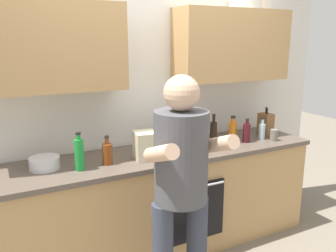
% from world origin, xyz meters
% --- Properties ---
extents(ground_plane, '(12.00, 12.00, 0.00)m').
position_xyz_m(ground_plane, '(0.00, 0.00, 0.00)').
color(ground_plane, '#756B5B').
extents(back_wall_unit, '(4.00, 0.38, 2.50)m').
position_xyz_m(back_wall_unit, '(-0.00, 0.27, 1.49)').
color(back_wall_unit, silver).
rests_on(back_wall_unit, ground).
extents(counter, '(2.84, 0.67, 0.90)m').
position_xyz_m(counter, '(0.00, -0.00, 0.45)').
color(counter, tan).
rests_on(counter, ground).
extents(person_standing, '(0.49, 0.45, 1.63)m').
position_xyz_m(person_standing, '(-0.22, -0.74, 0.96)').
color(person_standing, '#383D4C').
rests_on(person_standing, ground).
extents(bottle_vinegar, '(0.08, 0.08, 0.22)m').
position_xyz_m(bottle_vinegar, '(-0.49, -0.07, 0.99)').
color(bottle_vinegar, brown).
rests_on(bottle_vinegar, counter).
extents(bottle_wine, '(0.07, 0.07, 0.22)m').
position_xyz_m(bottle_wine, '(0.85, -0.08, 0.99)').
color(bottle_wine, '#471419').
rests_on(bottle_wine, counter).
extents(bottle_oil, '(0.05, 0.05, 0.24)m').
position_xyz_m(bottle_oil, '(0.41, 0.19, 1.00)').
color(bottle_oil, olive).
rests_on(bottle_oil, counter).
extents(bottle_juice, '(0.08, 0.08, 0.23)m').
position_xyz_m(bottle_juice, '(0.77, 0.03, 1.00)').
color(bottle_juice, orange).
rests_on(bottle_juice, counter).
extents(bottle_water, '(0.06, 0.06, 0.21)m').
position_xyz_m(bottle_water, '(1.04, -0.07, 0.98)').
color(bottle_water, silver).
rests_on(bottle_water, counter).
extents(bottle_soy, '(0.06, 0.06, 0.28)m').
position_xyz_m(bottle_soy, '(0.52, -0.01, 1.01)').
color(bottle_soy, black).
rests_on(bottle_soy, counter).
extents(bottle_soda, '(0.07, 0.07, 0.29)m').
position_xyz_m(bottle_soda, '(-0.71, -0.10, 1.02)').
color(bottle_soda, '#198C33').
rests_on(bottle_soda, counter).
extents(cup_tea, '(0.08, 0.08, 0.10)m').
position_xyz_m(cup_tea, '(0.54, 0.20, 0.95)').
color(cup_tea, '#33598C').
rests_on(cup_tea, counter).
extents(cup_stoneware, '(0.07, 0.07, 0.11)m').
position_xyz_m(cup_stoneware, '(1.11, -0.16, 0.95)').
color(cup_stoneware, slate).
rests_on(cup_stoneware, counter).
extents(mixing_bowl, '(0.22, 0.22, 0.09)m').
position_xyz_m(mixing_bowl, '(-0.93, 0.04, 0.95)').
color(mixing_bowl, silver).
rests_on(mixing_bowl, counter).
extents(knife_block, '(0.10, 0.14, 0.28)m').
position_xyz_m(knife_block, '(1.17, 0.02, 1.01)').
color(knife_block, brown).
rests_on(knife_block, counter).
extents(grocery_bag_rice, '(0.19, 0.20, 0.22)m').
position_xyz_m(grocery_bag_rice, '(-0.18, -0.09, 1.01)').
color(grocery_bag_rice, beige).
rests_on(grocery_bag_rice, counter).
extents(grocery_bag_produce, '(0.26, 0.24, 0.18)m').
position_xyz_m(grocery_bag_produce, '(0.25, 0.02, 0.99)').
color(grocery_bag_produce, silver).
rests_on(grocery_bag_produce, counter).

